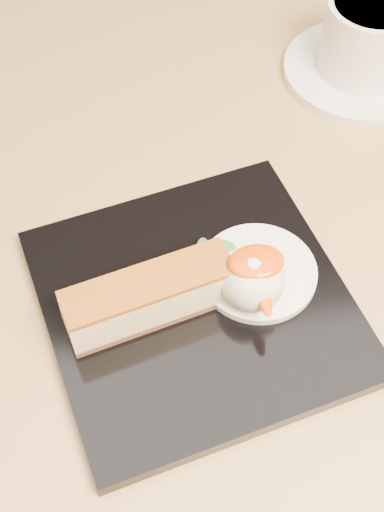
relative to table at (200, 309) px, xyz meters
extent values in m
plane|color=brown|center=(0.00, 0.00, -0.56)|extent=(5.00, 5.00, 0.00)
cylinder|color=black|center=(0.00, 0.00, -0.55)|extent=(0.48, 0.48, 0.02)
cylinder|color=black|center=(0.00, 0.00, -0.21)|extent=(0.08, 0.08, 0.66)
cube|color=brown|center=(0.00, 0.00, 0.14)|extent=(0.80, 0.80, 0.04)
cube|color=black|center=(-0.02, -0.09, 0.16)|extent=(0.26, 0.26, 0.01)
cube|color=brown|center=(-0.05, -0.10, 0.17)|extent=(0.13, 0.06, 0.01)
cube|color=#FDEBA5|center=(-0.05, -0.10, 0.19)|extent=(0.13, 0.06, 0.03)
cube|color=#933C10|center=(-0.05, -0.10, 0.21)|extent=(0.13, 0.06, 0.00)
cylinder|color=white|center=(0.03, -0.08, 0.17)|extent=(0.09, 0.09, 0.01)
sphere|color=white|center=(0.02, -0.10, 0.19)|extent=(0.05, 0.05, 0.05)
ellipsoid|color=#EB4907|center=(0.02, -0.10, 0.21)|extent=(0.04, 0.03, 0.01)
ellipsoid|color=#35872C|center=(0.00, -0.06, 0.17)|extent=(0.02, 0.01, 0.00)
ellipsoid|color=#35872C|center=(0.01, -0.05, 0.17)|extent=(0.02, 0.02, 0.00)
ellipsoid|color=#35872C|center=(-0.01, -0.05, 0.17)|extent=(0.01, 0.02, 0.00)
cylinder|color=white|center=(0.18, 0.15, 0.16)|extent=(0.15, 0.15, 0.01)
cylinder|color=white|center=(0.18, 0.15, 0.20)|extent=(0.09, 0.09, 0.07)
cylinder|color=black|center=(0.18, 0.15, 0.23)|extent=(0.08, 0.08, 0.00)
camera|label=1|loc=(-0.07, -0.37, 0.62)|focal=50.00mm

